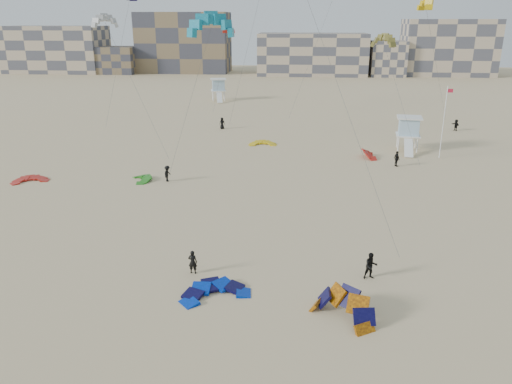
# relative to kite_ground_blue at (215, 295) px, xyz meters

# --- Properties ---
(ground) EXTENTS (320.00, 320.00, 0.00)m
(ground) POSITION_rel_kite_ground_blue_xyz_m (-2.38, -0.18, 0.00)
(ground) COLOR #C9B187
(ground) RESTS_ON ground
(kite_ground_blue) EXTENTS (5.27, 5.38, 1.69)m
(kite_ground_blue) POSITION_rel_kite_ground_blue_xyz_m (0.00, 0.00, 0.00)
(kite_ground_blue) COLOR #0025D5
(kite_ground_blue) RESTS_ON ground
(kite_ground_orange) EXTENTS (5.67, 5.66, 4.03)m
(kite_ground_orange) POSITION_rel_kite_ground_blue_xyz_m (7.56, -1.77, 0.00)
(kite_ground_orange) COLOR orange
(kite_ground_orange) RESTS_ON ground
(kite_ground_red) EXTENTS (4.53, 4.63, 1.24)m
(kite_ground_red) POSITION_rel_kite_ground_blue_xyz_m (-23.00, 20.60, 0.00)
(kite_ground_red) COLOR red
(kite_ground_red) RESTS_ON ground
(kite_ground_green) EXTENTS (3.99, 3.89, 1.44)m
(kite_ground_green) POSITION_rel_kite_ground_blue_xyz_m (-11.57, 22.07, 0.00)
(kite_ground_green) COLOR #1B8623
(kite_ground_green) RESTS_ON ground
(kite_ground_red_far) EXTENTS (3.18, 3.03, 2.82)m
(kite_ground_red_far) POSITION_rel_kite_ground_blue_xyz_m (13.33, 33.46, 0.00)
(kite_ground_red_far) COLOR red
(kite_ground_red_far) RESTS_ON ground
(kite_ground_yellow) EXTENTS (3.75, 3.94, 1.40)m
(kite_ground_yellow) POSITION_rel_kite_ground_blue_xyz_m (-0.14, 38.79, 0.00)
(kite_ground_yellow) COLOR #F0B60D
(kite_ground_yellow) RESTS_ON ground
(kitesurfer_main) EXTENTS (0.62, 0.42, 1.64)m
(kitesurfer_main) POSITION_rel_kite_ground_blue_xyz_m (-1.92, 2.62, 0.82)
(kitesurfer_main) COLOR black
(kitesurfer_main) RESTS_ON ground
(kitesurfer_b) EXTENTS (1.00, 0.86, 1.80)m
(kitesurfer_b) POSITION_rel_kite_ground_blue_xyz_m (9.72, 2.98, 0.90)
(kitesurfer_b) COLOR black
(kitesurfer_b) RESTS_ON ground
(kitesurfer_c) EXTENTS (0.83, 1.19, 1.68)m
(kitesurfer_c) POSITION_rel_kite_ground_blue_xyz_m (-8.72, 21.94, 0.84)
(kitesurfer_c) COLOR black
(kitesurfer_c) RESTS_ON ground
(kitesurfer_d) EXTENTS (0.77, 1.13, 1.79)m
(kitesurfer_d) POSITION_rel_kite_ground_blue_xyz_m (15.95, 29.82, 0.89)
(kitesurfer_d) COLOR black
(kitesurfer_d) RESTS_ON ground
(kitesurfer_e) EXTENTS (1.01, 0.86, 1.76)m
(kitesurfer_e) POSITION_rel_kite_ground_blue_xyz_m (-7.15, 48.47, 0.88)
(kitesurfer_e) COLOR black
(kitesurfer_e) RESTS_ON ground
(kitesurfer_f) EXTENTS (1.05, 1.66, 1.71)m
(kitesurfer_f) POSITION_rel_kite_ground_blue_xyz_m (28.23, 50.40, 0.85)
(kitesurfer_f) COLOR black
(kitesurfer_f) RESTS_ON ground
(kite_fly_teal_a) EXTENTS (7.23, 5.29, 15.59)m
(kite_fly_teal_a) POSITION_rel_kite_ground_blue_xyz_m (-3.85, 22.90, 15.23)
(kite_fly_teal_a) COLOR teal
(kite_fly_teal_a) RESTS_ON ground
(kite_fly_grey) EXTENTS (11.19, 10.04, 15.82)m
(kite_fly_grey) POSITION_rel_kite_ground_blue_xyz_m (-18.93, 34.93, 15.61)
(kite_fly_grey) COLOR #BDBDBD
(kite_fly_grey) RESTS_ON ground
(kite_fly_olive) EXTENTS (5.23, 15.54, 13.62)m
(kite_fly_olive) POSITION_rel_kite_ground_blue_xyz_m (14.94, 40.20, 13.28)
(kite_fly_olive) COLOR olive
(kite_fly_olive) RESTS_ON ground
(kite_fly_yellow) EXTENTS (7.29, 4.15, 18.27)m
(kite_fly_yellow) POSITION_rel_kite_ground_blue_xyz_m (22.43, 52.83, 17.96)
(kite_fly_yellow) COLOR #F0B60D
(kite_fly_yellow) RESTS_ON ground
(kite_fly_red) EXTENTS (4.74, 9.76, 14.71)m
(kite_fly_red) POSITION_rel_kite_ground_blue_xyz_m (-8.42, 64.97, 14.32)
(kite_fly_red) COLOR red
(kite_fly_red) RESTS_ON ground
(lifeguard_tower_near) EXTENTS (3.39, 6.06, 4.30)m
(lifeguard_tower_near) POSITION_rel_kite_ground_blue_xyz_m (18.62, 37.73, 2.13)
(lifeguard_tower_near) COLOR white
(lifeguard_tower_near) RESTS_ON ground
(lifeguard_tower_far) EXTENTS (3.72, 6.36, 4.40)m
(lifeguard_tower_far) POSITION_rel_kite_ground_blue_xyz_m (-12.33, 76.81, 2.18)
(lifeguard_tower_far) COLOR white
(lifeguard_tower_far) RESTS_ON ground
(flagpole) EXTENTS (0.70, 0.11, 8.64)m
(flagpole) POSITION_rel_kite_ground_blue_xyz_m (21.82, 34.04, 4.52)
(flagpole) COLOR white
(flagpole) RESTS_ON ground
(condo_west_a) EXTENTS (30.00, 15.00, 14.00)m
(condo_west_a) POSITION_rel_kite_ground_blue_xyz_m (-72.38, 129.82, 7.00)
(condo_west_a) COLOR tan
(condo_west_a) RESTS_ON ground
(condo_west_b) EXTENTS (28.00, 14.00, 18.00)m
(condo_west_b) POSITION_rel_kite_ground_blue_xyz_m (-32.38, 133.82, 9.00)
(condo_west_b) COLOR #756247
(condo_west_b) RESTS_ON ground
(condo_mid) EXTENTS (32.00, 16.00, 12.00)m
(condo_mid) POSITION_rel_kite_ground_blue_xyz_m (7.62, 129.82, 6.00)
(condo_mid) COLOR tan
(condo_mid) RESTS_ON ground
(condo_east) EXTENTS (26.00, 14.00, 16.00)m
(condo_east) POSITION_rel_kite_ground_blue_xyz_m (47.62, 131.82, 8.00)
(condo_east) COLOR tan
(condo_east) RESTS_ON ground
(condo_fill_left) EXTENTS (12.00, 10.00, 8.00)m
(condo_fill_left) POSITION_rel_kite_ground_blue_xyz_m (-52.38, 127.82, 4.00)
(condo_fill_left) COLOR #756247
(condo_fill_left) RESTS_ON ground
(condo_fill_right) EXTENTS (10.00, 10.00, 10.00)m
(condo_fill_right) POSITION_rel_kite_ground_blue_xyz_m (29.62, 127.82, 5.00)
(condo_fill_right) COLOR tan
(condo_fill_right) RESTS_ON ground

